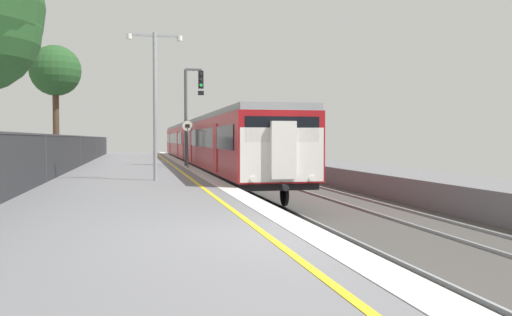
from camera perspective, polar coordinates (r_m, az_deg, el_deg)
name	(u,v)px	position (r m, az deg, el deg)	size (l,w,h in m)	color
ground	(437,264)	(9.87, 18.48, -10.52)	(17.40, 110.00, 1.21)	slate
commuter_train_at_platform	(204,143)	(36.98, -5.51, 1.62)	(2.83, 41.37, 3.81)	maroon
signal_gantry	(190,106)	(30.78, -6.92, 5.50)	(1.10, 0.24, 5.47)	#47474C
speed_limit_sign	(187,137)	(28.65, -7.22, 2.17)	(0.59, 0.08, 2.50)	#59595B
platform_lamp_mid	(155,93)	(20.16, -10.58, 6.74)	(2.00, 0.20, 5.37)	#93999E
background_tree_left	(54,73)	(34.43, -20.47, 8.42)	(2.98, 2.98, 7.05)	#473323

